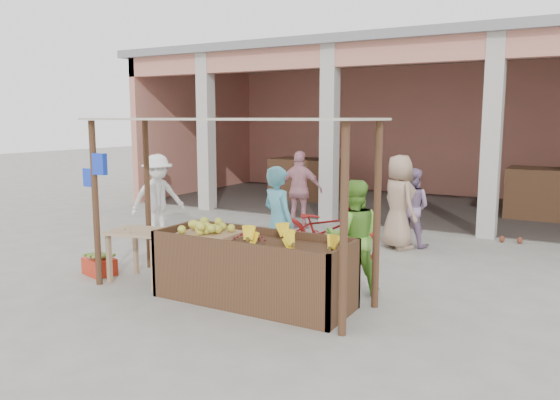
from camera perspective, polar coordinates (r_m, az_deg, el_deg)
The scene contains 20 objects.
ground at distance 7.54m, azimuth -6.08°, elevation -9.91°, with size 60.00×60.00×0.00m, color slate.
market_building at distance 15.30m, azimuth 14.04°, elevation 9.50°, with size 14.40×6.40×4.20m.
fruit_stall at distance 7.15m, azimuth -2.84°, elevation -7.55°, with size 2.60×0.95×0.80m, color #4F311F.
stall_awning at distance 7.22m, azimuth -6.14°, elevation 5.29°, with size 4.09×1.35×2.39m.
banana_heap at distance 6.72m, azimuth 0.78°, elevation -4.20°, with size 1.09×0.60×0.20m, color yellow, non-canonical shape.
melon_tray at distance 7.41m, azimuth -7.34°, elevation -3.11°, with size 0.76×0.66×0.20m.
berry_heap at distance 7.10m, azimuth -3.19°, elevation -3.68°, with size 0.49×0.40×0.16m, color maroon.
side_table at distance 8.17m, azimuth -14.07°, elevation -4.04°, with size 1.07×0.82×0.77m.
papaya_pile at distance 8.12m, azimuth -14.14°, elevation -2.40°, with size 0.71×0.41×0.20m, color #4C812A, non-canonical shape.
red_crate at distance 8.88m, azimuth -18.34°, elevation -6.60°, with size 0.49×0.35×0.26m, color red.
plantain_bundle at distance 8.84m, azimuth -18.39°, elevation -5.55°, with size 0.39×0.27×0.08m, color olive, non-canonical shape.
produce_sacks at distance 11.36m, azimuth 23.04°, elevation -2.86°, with size 0.70×0.44×0.53m.
vendor_blue at distance 8.01m, azimuth -0.19°, elevation -2.07°, with size 0.68×0.50×1.81m, color #58ADC6.
vendor_green at distance 7.50m, azimuth 7.67°, elevation -3.52°, with size 0.79×0.46×1.65m, color #6DB138.
motorcycle at distance 9.27m, azimuth 4.56°, elevation -2.96°, with size 2.05×0.71×1.07m, color maroon.
shopper_a at distance 10.96m, azimuth -12.64°, elevation 0.62°, with size 1.16×0.58×1.81m, color silver.
shopper_b at distance 11.74m, azimuth 2.11°, elevation 1.31°, with size 1.06×0.56×1.80m, color #C07E8A.
shopper_c at distance 10.18m, azimuth 12.33°, elevation 0.31°, with size 0.92×0.60×1.91m, color #9D7E65.
shopper_e at distance 15.40m, azimuth -12.65°, elevation 2.24°, with size 0.55×0.42×1.48m, color tan.
shopper_f at distance 10.43m, azimuth 13.54°, elevation -0.38°, with size 0.79×0.45×1.61m, color gray.
Camera 1 is at (4.19, -5.80, 2.39)m, focal length 35.00 mm.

